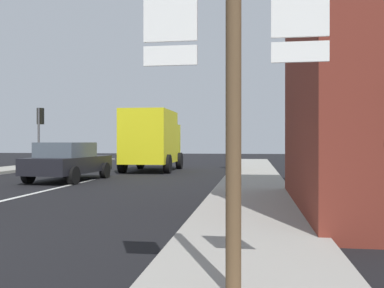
{
  "coord_description": "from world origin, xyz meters",
  "views": [
    {
      "loc": [
        6.26,
        -4.15,
        1.49
      ],
      "look_at": [
        4.13,
        10.59,
        1.42
      ],
      "focal_mm": 39.96,
      "sensor_mm": 36.0,
      "label": 1
    }
  ],
  "objects": [
    {
      "name": "route_sign_post",
      "position": [
        6.08,
        -0.33,
        1.91
      ],
      "size": [
        1.66,
        0.14,
        3.2
      ],
      "color": "brown",
      "rests_on": "ground"
    },
    {
      "name": "delivery_truck",
      "position": [
        1.13,
        17.11,
        1.65
      ],
      "size": [
        2.51,
        5.02,
        3.05
      ],
      "color": "yellow",
      "rests_on": "ground"
    },
    {
      "name": "lane_centre_stripe",
      "position": [
        0.0,
        6.0,
        0.01
      ],
      "size": [
        0.16,
        12.0,
        0.01
      ],
      "primitive_type": "cube",
      "color": "silver",
      "rests_on": "ground"
    },
    {
      "name": "traffic_light_far_right",
      "position": [
        5.42,
        18.39,
        2.51
      ],
      "size": [
        0.3,
        0.49,
        3.39
      ],
      "color": "#47474C",
      "rests_on": "ground"
    },
    {
      "name": "sedan_far",
      "position": [
        -0.75,
        11.32,
        0.76
      ],
      "size": [
        2.18,
        4.3,
        1.47
      ],
      "color": "black",
      "rests_on": "ground"
    },
    {
      "name": "sidewalk_right",
      "position": [
        6.23,
        8.0,
        0.07
      ],
      "size": [
        2.22,
        44.0,
        0.14
      ],
      "primitive_type": "cube",
      "color": "gray",
      "rests_on": "ground"
    },
    {
      "name": "ground_plane",
      "position": [
        0.0,
        10.0,
        0.0
      ],
      "size": [
        80.0,
        80.0,
        0.0
      ],
      "primitive_type": "plane",
      "color": "black"
    },
    {
      "name": "traffic_light_far_left",
      "position": [
        -5.42,
        17.99,
        2.49
      ],
      "size": [
        0.3,
        0.49,
        3.37
      ],
      "color": "#47474C",
      "rests_on": "ground"
    }
  ]
}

